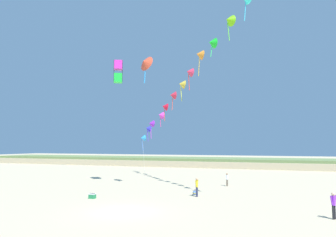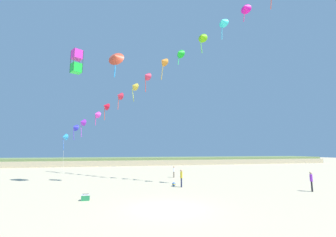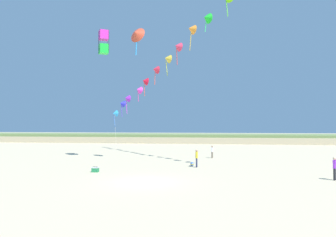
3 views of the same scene
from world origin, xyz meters
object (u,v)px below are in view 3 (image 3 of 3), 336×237
beach_ball (192,164)px  person_near_right (212,151)px  person_mid_center (335,167)px  large_kite_mid_trail (104,42)px  person_near_left (197,157)px  beach_cooler (95,170)px  large_kite_low_lead (136,34)px

beach_ball → person_near_right: bearing=73.6°
person_mid_center → large_kite_mid_trail: size_ratio=0.63×
person_near_left → large_kite_mid_trail: large_kite_mid_trail is taller
person_near_left → beach_cooler: size_ratio=2.97×
beach_cooler → large_kite_low_lead: bearing=75.3°
person_mid_center → beach_ball: 12.50m
large_kite_low_lead → person_near_left: bearing=-25.4°
beach_cooler → large_kite_mid_trail: bearing=105.5°
person_mid_center → large_kite_low_lead: large_kite_low_lead is taller
large_kite_mid_trail → person_near_left: bearing=-23.5°
large_kite_mid_trail → beach_ball: bearing=-19.8°
large_kite_mid_trail → beach_cooler: (2.43, -8.73, -13.51)m
person_mid_center → beach_ball: (-10.78, 6.29, -0.81)m
person_near_left → beach_ball: 1.37m
person_near_left → large_kite_mid_trail: (-10.98, 4.77, 12.73)m
person_near_right → person_mid_center: 15.95m
beach_ball → person_mid_center: bearing=-30.3°
large_kite_low_lead → beach_ball: bearing=-19.4°
person_mid_center → large_kite_mid_trail: bearing=154.7°
person_near_left → person_near_right: bearing=78.8°
person_near_right → beach_ball: 7.42m
person_near_left → person_near_right: person_near_left is taller
person_near_left → large_kite_low_lead: size_ratio=0.51×
person_near_right → person_mid_center: (8.69, -13.37, 0.13)m
beach_cooler → beach_ball: 9.48m
person_near_right → large_kite_low_lead: large_kite_low_lead is taller
large_kite_low_lead → person_mid_center: bearing=-26.5°
large_kite_low_lead → beach_cooler: size_ratio=5.80×
person_mid_center → beach_cooler: 18.91m
large_kite_low_lead → large_kite_mid_trail: 4.59m
person_mid_center → large_kite_mid_trail: 26.75m
large_kite_mid_trail → person_near_right: bearing=14.8°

